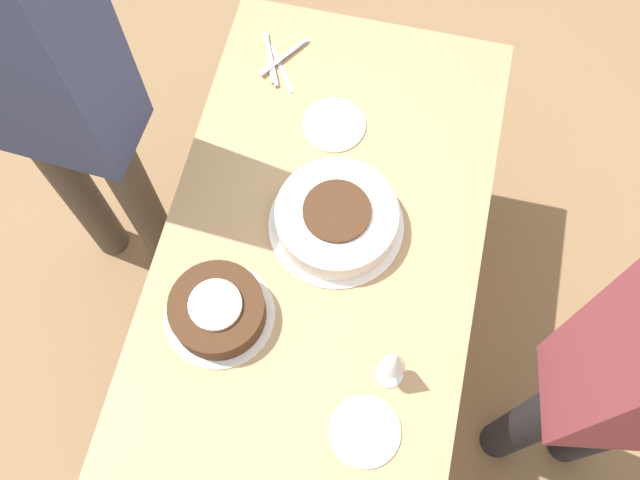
{
  "coord_description": "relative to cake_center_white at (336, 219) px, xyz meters",
  "views": [
    {
      "loc": [
        0.64,
        0.15,
        2.42
      ],
      "look_at": [
        0.0,
        0.0,
        0.83
      ],
      "focal_mm": 40.0,
      "sensor_mm": 36.0,
      "label": 1
    }
  ],
  "objects": [
    {
      "name": "person_cutting",
      "position": [
        -0.08,
        -0.73,
        0.25
      ],
      "size": [
        0.24,
        0.41,
        1.76
      ],
      "rotation": [
        0.0,
        0.0,
        1.51
      ],
      "color": "#4C4238",
      "rests_on": "ground_plane"
    },
    {
      "name": "dessert_plate_right",
      "position": [
        0.48,
        0.17,
        -0.04
      ],
      "size": [
        0.16,
        0.16,
        0.01
      ],
      "color": "beige",
      "rests_on": "dining_table"
    },
    {
      "name": "cake_front_chocolate",
      "position": [
        0.29,
        -0.22,
        -0.0
      ],
      "size": [
        0.27,
        0.27,
        0.09
      ],
      "color": "white",
      "rests_on": "dining_table"
    },
    {
      "name": "cake_center_white",
      "position": [
        0.0,
        0.0,
        0.0
      ],
      "size": [
        0.34,
        0.34,
        0.09
      ],
      "color": "white",
      "rests_on": "dining_table"
    },
    {
      "name": "ground_plane",
      "position": [
        0.07,
        -0.03,
        -0.82
      ],
      "size": [
        12.0,
        12.0,
        0.0
      ],
      "primitive_type": "plane",
      "color": "#8E6B47"
    },
    {
      "name": "fork_pile",
      "position": [
        -0.45,
        -0.26,
        -0.03
      ],
      "size": [
        0.19,
        0.13,
        0.01
      ],
      "color": "silver",
      "rests_on": "dining_table"
    },
    {
      "name": "dining_table",
      "position": [
        0.07,
        -0.03,
        -0.17
      ],
      "size": [
        1.44,
        0.79,
        0.78
      ],
      "color": "tan",
      "rests_on": "ground_plane"
    },
    {
      "name": "wine_glass_near",
      "position": [
        0.34,
        0.2,
        0.09
      ],
      "size": [
        0.06,
        0.06,
        0.19
      ],
      "color": "silver",
      "rests_on": "dining_table"
    },
    {
      "name": "dessert_plate_left",
      "position": [
        -0.28,
        -0.07,
        -0.04
      ],
      "size": [
        0.17,
        0.17,
        0.01
      ],
      "color": "beige",
      "rests_on": "dining_table"
    }
  ]
}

